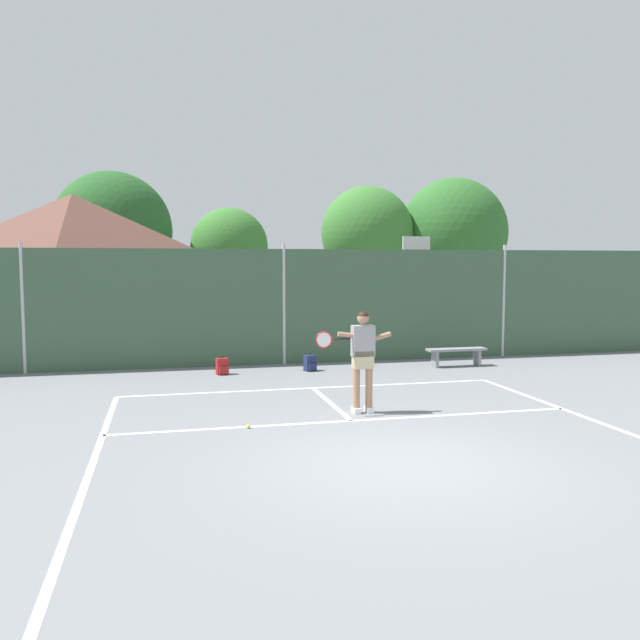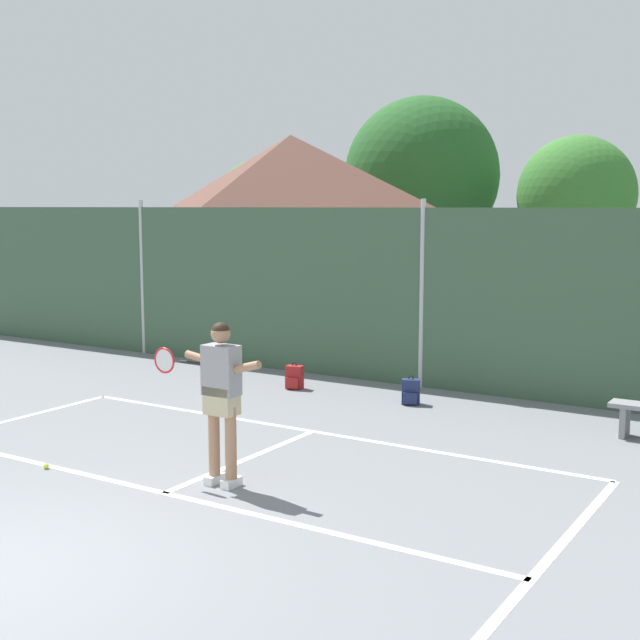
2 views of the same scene
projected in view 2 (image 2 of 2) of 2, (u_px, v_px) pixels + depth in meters
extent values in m
cube|color=white|center=(313.00, 431.00, 11.83)|extent=(8.20, 0.10, 0.01)
cube|color=white|center=(164.00, 493.00, 9.29)|extent=(8.20, 0.10, 0.01)
cube|color=white|center=(246.00, 459.00, 10.54)|extent=(0.10, 2.97, 0.01)
cube|color=#38563D|center=(422.00, 298.00, 14.57)|extent=(26.00, 0.05, 3.09)
cylinder|color=#B2B2B7|center=(143.00, 277.00, 17.97)|extent=(0.09, 0.09, 3.24)
cylinder|color=#B2B2B7|center=(422.00, 294.00, 14.56)|extent=(0.09, 0.09, 3.24)
cube|color=silver|center=(291.00, 271.00, 21.64)|extent=(5.70, 5.03, 2.92)
pyramid|color=brown|center=(291.00, 174.00, 21.31)|extent=(6.16, 5.43, 1.96)
cylinder|color=brown|center=(260.00, 272.00, 29.64)|extent=(0.36, 0.36, 1.67)
ellipsoid|color=#38752D|center=(260.00, 208.00, 29.34)|extent=(3.28, 2.95, 3.28)
cylinder|color=brown|center=(420.00, 275.00, 26.40)|extent=(0.36, 0.36, 1.99)
ellipsoid|color=#235623|center=(421.00, 176.00, 26.00)|extent=(4.81, 4.33, 4.81)
cylinder|color=brown|center=(573.00, 281.00, 23.91)|extent=(0.36, 0.36, 2.03)
ellipsoid|color=#38752D|center=(576.00, 195.00, 23.59)|extent=(3.27, 2.95, 3.27)
cube|color=silver|center=(231.00, 483.00, 9.49)|extent=(0.12, 0.26, 0.10)
cube|color=silver|center=(215.00, 479.00, 9.62)|extent=(0.12, 0.26, 0.10)
cylinder|color=#A37556|center=(231.00, 443.00, 9.43)|extent=(0.13, 0.13, 0.82)
cylinder|color=#A37556|center=(214.00, 440.00, 9.56)|extent=(0.13, 0.13, 0.82)
cube|color=tan|center=(222.00, 400.00, 9.43)|extent=(0.36, 0.24, 0.32)
cube|color=gray|center=(221.00, 370.00, 9.39)|extent=(0.40, 0.24, 0.56)
sphere|color=#A37556|center=(221.00, 333.00, 9.33)|extent=(0.22, 0.22, 0.22)
sphere|color=black|center=(221.00, 332.00, 9.33)|extent=(0.21, 0.21, 0.21)
cylinder|color=#A37556|center=(206.00, 360.00, 9.46)|extent=(0.56, 0.09, 0.17)
cylinder|color=#A37556|center=(241.00, 368.00, 9.23)|extent=(0.51, 0.09, 0.22)
cylinder|color=black|center=(191.00, 363.00, 9.55)|extent=(0.30, 0.04, 0.04)
torus|color=red|center=(164.00, 360.00, 9.70)|extent=(0.30, 0.03, 0.30)
cylinder|color=silver|center=(164.00, 360.00, 9.70)|extent=(0.26, 0.01, 0.26)
sphere|color=#CCE033|center=(46.00, 466.00, 10.15)|extent=(0.07, 0.07, 0.07)
cube|color=maroon|center=(294.00, 377.00, 14.59)|extent=(0.31, 0.24, 0.40)
cube|color=maroon|center=(292.00, 383.00, 14.49)|extent=(0.23, 0.11, 0.18)
torus|color=black|center=(294.00, 365.00, 14.56)|extent=(0.09, 0.03, 0.09)
cube|color=navy|center=(411.00, 392.00, 13.45)|extent=(0.33, 0.27, 0.40)
cube|color=navy|center=(410.00, 398.00, 13.34)|extent=(0.23, 0.14, 0.18)
torus|color=black|center=(411.00, 378.00, 13.42)|extent=(0.09, 0.05, 0.09)
cube|color=gray|center=(625.00, 421.00, 11.54)|extent=(0.08, 0.32, 0.45)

